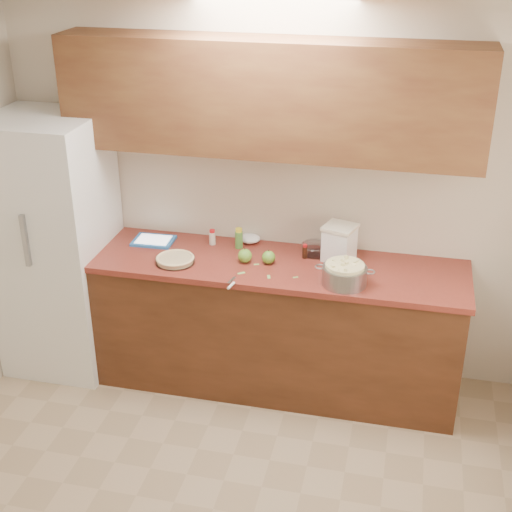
% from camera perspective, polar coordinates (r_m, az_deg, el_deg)
% --- Properties ---
extents(room_shell, '(3.60, 3.60, 3.60)m').
position_cam_1_polar(room_shell, '(3.18, -5.21, -5.80)').
color(room_shell, tan).
rests_on(room_shell, ground).
extents(counter_run, '(2.64, 0.68, 0.92)m').
position_cam_1_polar(counter_run, '(4.84, 0.50, -5.32)').
color(counter_run, '#552B18').
rests_on(counter_run, ground).
extents(upper_cabinets, '(2.60, 0.34, 0.70)m').
position_cam_1_polar(upper_cabinets, '(4.41, 1.02, 12.54)').
color(upper_cabinets, brown).
rests_on(upper_cabinets, room_shell).
extents(fridge, '(0.70, 0.70, 1.80)m').
position_cam_1_polar(fridge, '(5.07, -15.67, 0.81)').
color(fridge, white).
rests_on(fridge, ground).
extents(pie, '(0.26, 0.26, 0.04)m').
position_cam_1_polar(pie, '(4.62, -6.48, -0.28)').
color(pie, silver).
rests_on(pie, counter_run).
extents(colander, '(0.37, 0.27, 0.14)m').
position_cam_1_polar(colander, '(4.34, 7.09, -1.48)').
color(colander, gray).
rests_on(colander, counter_run).
extents(flour_canister, '(0.24, 0.24, 0.24)m').
position_cam_1_polar(flour_canister, '(4.62, 6.69, 1.08)').
color(flour_canister, white).
rests_on(flour_canister, counter_run).
extents(tablet, '(0.28, 0.22, 0.02)m').
position_cam_1_polar(tablet, '(4.93, -8.20, 1.22)').
color(tablet, blue).
rests_on(tablet, counter_run).
extents(paring_knife, '(0.05, 0.17, 0.02)m').
position_cam_1_polar(paring_knife, '(4.32, -2.00, -2.31)').
color(paring_knife, gray).
rests_on(paring_knife, counter_run).
extents(lemon_bottle, '(0.05, 0.05, 0.14)m').
position_cam_1_polar(lemon_bottle, '(4.78, -1.38, 1.41)').
color(lemon_bottle, '#4C8C38').
rests_on(lemon_bottle, counter_run).
extents(cinnamon_shaker, '(0.04, 0.04, 0.11)m').
position_cam_1_polar(cinnamon_shaker, '(4.84, -3.52, 1.51)').
color(cinnamon_shaker, beige).
rests_on(cinnamon_shaker, counter_run).
extents(vanilla_bottle, '(0.03, 0.03, 0.10)m').
position_cam_1_polar(vanilla_bottle, '(4.65, 3.93, 0.36)').
color(vanilla_bottle, black).
rests_on(vanilla_bottle, counter_run).
extents(mixing_bowl, '(0.19, 0.19, 0.07)m').
position_cam_1_polar(mixing_bowl, '(4.72, 4.80, 0.60)').
color(mixing_bowl, silver).
rests_on(mixing_bowl, counter_run).
extents(paper_towel, '(0.15, 0.12, 0.06)m').
position_cam_1_polar(paper_towel, '(4.87, -0.52, 1.41)').
color(paper_towel, white).
rests_on(paper_towel, counter_run).
extents(apple_left, '(0.09, 0.09, 0.10)m').
position_cam_1_polar(apple_left, '(4.59, -0.89, 0.02)').
color(apple_left, '#5D962C').
rests_on(apple_left, counter_run).
extents(apple_center, '(0.09, 0.09, 0.10)m').
position_cam_1_polar(apple_center, '(4.57, 1.01, -0.11)').
color(apple_center, '#5D962C').
rests_on(apple_center, counter_run).
extents(peel_a, '(0.04, 0.02, 0.00)m').
position_cam_1_polar(peel_a, '(4.57, 0.04, -0.67)').
color(peel_a, '#8DC25E').
rests_on(peel_a, counter_run).
extents(peel_b, '(0.05, 0.05, 0.00)m').
position_cam_1_polar(peel_b, '(4.47, -1.19, -1.38)').
color(peel_b, '#8DC25E').
rests_on(peel_b, counter_run).
extents(peel_c, '(0.03, 0.05, 0.00)m').
position_cam_1_polar(peel_c, '(4.42, 1.03, -1.68)').
color(peel_c, '#8DC25E').
rests_on(peel_c, counter_run).
extents(peel_d, '(0.03, 0.03, 0.00)m').
position_cam_1_polar(peel_d, '(4.42, 3.18, -1.71)').
color(peel_d, '#8DC25E').
rests_on(peel_d, counter_run).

